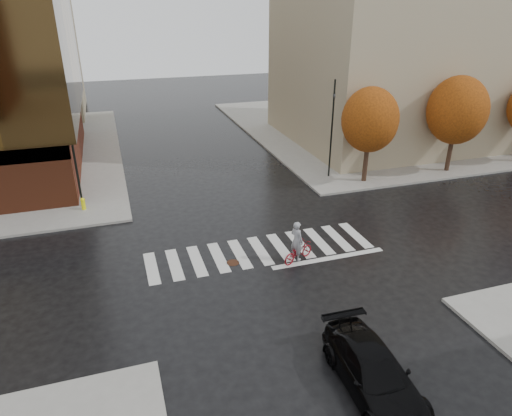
{
  "coord_description": "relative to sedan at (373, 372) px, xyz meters",
  "views": [
    {
      "loc": [
        -6.5,
        -18.83,
        11.7
      ],
      "look_at": [
        0.07,
        1.42,
        2.0
      ],
      "focal_mm": 32.0,
      "sensor_mm": 36.0,
      "label": 1
    }
  ],
  "objects": [
    {
      "name": "crosswalk",
      "position": [
        -0.61,
        9.8,
        -0.71
      ],
      "size": [
        12.0,
        3.0,
        0.01
      ],
      "primitive_type": "cube",
      "color": "silver",
      "rests_on": "ground"
    },
    {
      "name": "building_ne_tan",
      "position": [
        16.39,
        26.3,
        8.44
      ],
      "size": [
        16.0,
        16.0,
        18.0
      ],
      "primitive_type": "cube",
      "color": "tan",
      "rests_on": "sidewalk_ne"
    },
    {
      "name": "ground",
      "position": [
        -0.61,
        9.3,
        -0.71
      ],
      "size": [
        120.0,
        120.0,
        0.0
      ],
      "primitive_type": "plane",
      "color": "black",
      "rests_on": "ground"
    },
    {
      "name": "traffic_light_nw",
      "position": [
        -9.38,
        18.3,
        4.05
      ],
      "size": [
        0.22,
        0.2,
        7.95
      ],
      "rotation": [
        0.0,
        0.0,
        -1.4
      ],
      "color": "black",
      "rests_on": "sidewalk_nw"
    },
    {
      "name": "cyclist",
      "position": [
        0.81,
        8.3,
        0.02
      ],
      "size": [
        1.98,
        1.39,
        2.14
      ],
      "rotation": [
        0.0,
        0.0,
        2.0
      ],
      "color": "maroon",
      "rests_on": "ground"
    },
    {
      "name": "manhole",
      "position": [
        -2.26,
        9.08,
        -0.7
      ],
      "size": [
        0.71,
        0.71,
        0.01
      ],
      "primitive_type": "cylinder",
      "rotation": [
        0.0,
        0.0,
        0.13
      ],
      "color": "#462819",
      "rests_on": "ground"
    },
    {
      "name": "sidewalk_ne",
      "position": [
        20.39,
        30.3,
        -0.64
      ],
      "size": [
        30.0,
        30.0,
        0.15
      ],
      "primitive_type": "cube",
      "color": "gray",
      "rests_on": "ground"
    },
    {
      "name": "tree_ne_b",
      "position": [
        16.39,
        16.7,
        3.91
      ],
      "size": [
        4.2,
        4.2,
        6.89
      ],
      "color": "#301D15",
      "rests_on": "sidewalk_ne"
    },
    {
      "name": "fire_hydrant",
      "position": [
        -9.29,
        17.63,
        -0.15
      ],
      "size": [
        0.27,
        0.27,
        0.75
      ],
      "color": "yellow",
      "rests_on": "sidewalk_nw"
    },
    {
      "name": "traffic_light_ne",
      "position": [
        7.44,
        18.3,
        3.27
      ],
      "size": [
        0.15,
        0.18,
        6.81
      ],
      "rotation": [
        0.0,
        0.0,
        3.22
      ],
      "color": "black",
      "rests_on": "sidewalk_ne"
    },
    {
      "name": "tree_ne_a",
      "position": [
        9.39,
        16.7,
        3.75
      ],
      "size": [
        3.8,
        3.8,
        6.5
      ],
      "color": "#301D15",
      "rests_on": "sidewalk_ne"
    },
    {
      "name": "sedan",
      "position": [
        0.0,
        0.0,
        0.0
      ],
      "size": [
        2.16,
        4.97,
        1.42
      ],
      "primitive_type": "imported",
      "rotation": [
        0.0,
        0.0,
        -0.04
      ],
      "color": "black",
      "rests_on": "ground"
    }
  ]
}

